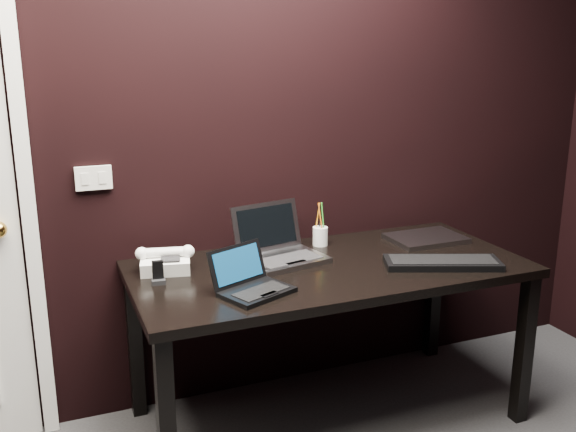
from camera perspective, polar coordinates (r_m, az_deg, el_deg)
name	(u,v)px	position (r m, az deg, el deg)	size (l,w,h in m)	color
wall_back	(233,128)	(2.92, -4.92, 7.81)	(4.00, 4.00, 0.00)	black
wall_switch	(94,178)	(2.82, -16.90, 3.25)	(0.15, 0.02, 0.10)	silver
desk	(329,282)	(2.82, 3.68, -5.83)	(1.70, 0.80, 0.74)	black
netbook	(251,284)	(2.48, -3.27, -6.04)	(0.33, 0.32, 0.17)	black
silver_laptop	(280,250)	(2.83, -0.71, -3.08)	(0.39, 0.37, 0.23)	gray
ext_keyboard	(442,263)	(2.84, 13.56, -4.04)	(0.52, 0.34, 0.03)	black
closed_laptop	(426,238)	(3.19, 12.16, -1.95)	(0.35, 0.26, 0.02)	gray
desk_phone	(165,261)	(2.74, -10.84, -3.94)	(0.25, 0.22, 0.12)	white
mobile_phone	(158,275)	(2.61, -11.47, -5.16)	(0.06, 0.05, 0.09)	black
pen_cup	(320,235)	(3.04, 2.88, -1.73)	(0.07, 0.07, 0.21)	white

